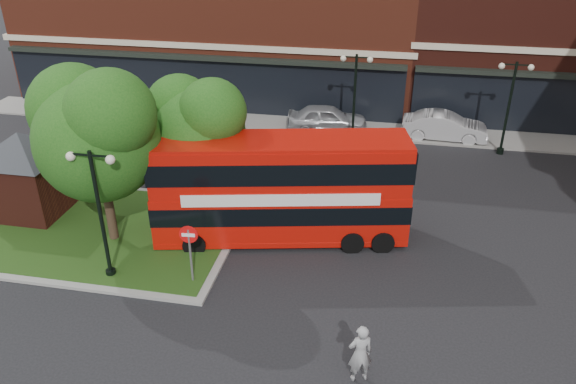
% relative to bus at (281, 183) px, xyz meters
% --- Properties ---
extents(ground, '(120.00, 120.00, 0.00)m').
position_rel_bus_xyz_m(ground, '(-0.05, -4.00, -2.47)').
color(ground, black).
rests_on(ground, ground).
extents(pavement_far, '(44.00, 3.00, 0.12)m').
position_rel_bus_xyz_m(pavement_far, '(-0.05, 12.50, -2.41)').
color(pavement_far, slate).
rests_on(pavement_far, ground).
extents(traffic_island, '(12.60, 7.60, 0.15)m').
position_rel_bus_xyz_m(traffic_island, '(-8.05, -1.00, -2.41)').
color(traffic_island, gray).
rests_on(traffic_island, ground).
extents(kiosk, '(6.51, 6.51, 3.60)m').
position_rel_bus_xyz_m(kiosk, '(-11.05, 0.00, -0.16)').
color(kiosk, '#471911').
rests_on(kiosk, traffic_island).
extents(tree_island_west, '(5.40, 4.71, 7.21)m').
position_rel_bus_xyz_m(tree_island_west, '(-6.64, -1.42, 2.32)').
color(tree_island_west, '#2D2116').
rests_on(tree_island_west, ground).
extents(tree_island_east, '(4.46, 3.90, 6.29)m').
position_rel_bus_xyz_m(tree_island_east, '(-3.63, 1.06, 1.77)').
color(tree_island_east, '#2D2116').
rests_on(tree_island_east, ground).
extents(lamp_island, '(1.72, 0.36, 5.00)m').
position_rel_bus_xyz_m(lamp_island, '(-5.55, -3.80, 0.35)').
color(lamp_island, black).
rests_on(lamp_island, ground).
extents(lamp_far_left, '(1.72, 0.36, 5.00)m').
position_rel_bus_xyz_m(lamp_far_left, '(1.95, 10.50, 0.35)').
color(lamp_far_left, black).
rests_on(lamp_far_left, ground).
extents(lamp_far_right, '(1.72, 0.36, 5.00)m').
position_rel_bus_xyz_m(lamp_far_right, '(9.95, 10.50, 0.35)').
color(lamp_far_right, black).
rests_on(lamp_far_right, ground).
extents(bus, '(10.13, 4.27, 3.77)m').
position_rel_bus_xyz_m(bus, '(0.00, 0.00, 0.00)').
color(bus, '#B60F07').
rests_on(bus, ground).
extents(woman, '(0.82, 0.69, 1.93)m').
position_rel_bus_xyz_m(woman, '(3.70, -7.02, -1.51)').
color(woman, gray).
rests_on(woman, ground).
extents(car_silver, '(4.86, 2.48, 1.58)m').
position_rel_bus_xyz_m(car_silver, '(0.33, 12.00, -1.68)').
color(car_silver, '#9EA1A5').
rests_on(car_silver, ground).
extents(car_white, '(4.80, 1.86, 1.56)m').
position_rel_bus_xyz_m(car_white, '(7.03, 12.00, -1.69)').
color(car_white, silver).
rests_on(car_white, ground).
extents(no_entry_sign, '(0.66, 0.11, 2.39)m').
position_rel_bus_xyz_m(no_entry_sign, '(-2.48, -3.61, -0.77)').
color(no_entry_sign, slate).
rests_on(no_entry_sign, ground).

